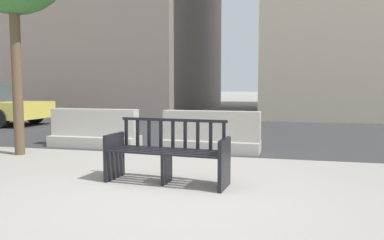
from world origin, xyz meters
name	(u,v)px	position (x,y,z in m)	size (l,w,h in m)	color
ground_plane	(165,195)	(0.00, 0.00, 0.00)	(200.00, 200.00, 0.00)	gray
street_asphalt	(241,125)	(0.00, 8.70, 0.00)	(120.00, 12.00, 0.01)	#333335
street_bench	(167,155)	(-0.14, 0.57, 0.40)	(1.73, 0.67, 0.88)	black
jersey_barrier_centre	(211,135)	(-0.02, 3.20, 0.34)	(2.02, 0.73, 0.84)	#9E998E
jersey_barrier_left	(95,131)	(-2.68, 3.25, 0.34)	(2.00, 0.68, 0.84)	#ADA89E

